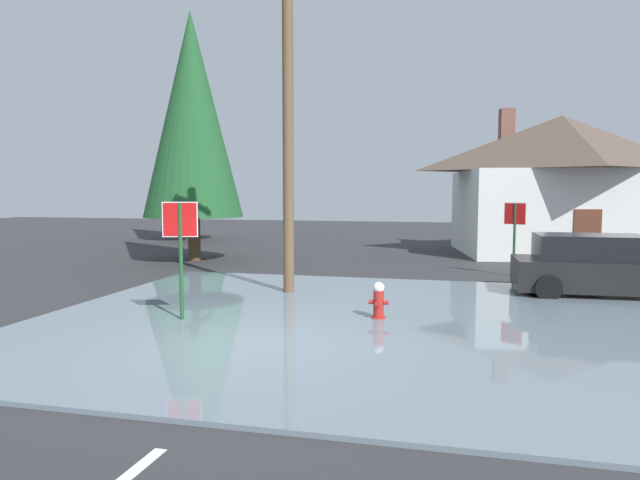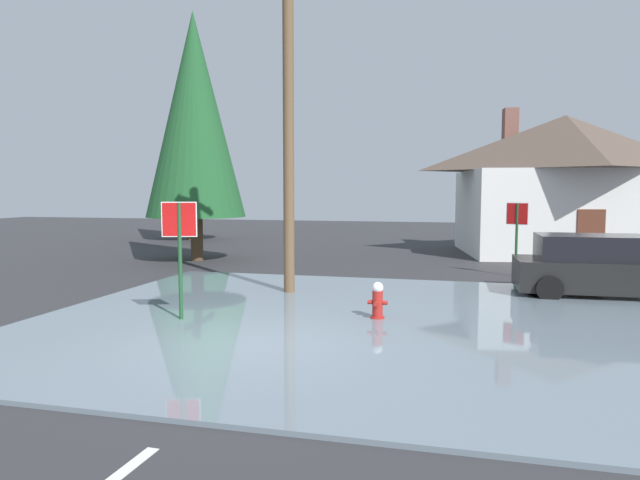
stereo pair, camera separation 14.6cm
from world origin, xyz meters
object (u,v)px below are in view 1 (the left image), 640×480
object	(u,v)px
stop_sign_near	(180,237)
pine_tree_tall_left	(192,115)
parked_car	(600,267)
fire_hydrant	(379,302)
pine_tree_mid_left	(186,129)
utility_pole	(288,110)
house	(560,182)
stop_sign_far	(515,224)

from	to	relation	value
stop_sign_near	pine_tree_tall_left	xyz separation A→B (m)	(-4.34, 9.50, 3.77)
stop_sign_near	parked_car	world-z (taller)	stop_sign_near
fire_hydrant	pine_tree_tall_left	distance (m)	12.85
stop_sign_near	parked_car	bearing A→B (deg)	29.47
pine_tree_tall_left	pine_tree_mid_left	world-z (taller)	pine_tree_mid_left
stop_sign_near	parked_car	xyz separation A→B (m)	(8.98, 5.08, -1.00)
pine_tree_mid_left	fire_hydrant	bearing A→B (deg)	-53.02
pine_tree_mid_left	utility_pole	bearing A→B (deg)	-55.11
house	pine_tree_mid_left	size ratio (longest dim) A/B	0.94
stop_sign_far	house	world-z (taller)	house
utility_pole	pine_tree_mid_left	bearing A→B (deg)	124.89
stop_sign_near	utility_pole	distance (m)	4.76
house	parked_car	size ratio (longest dim) A/B	2.21
stop_sign_near	house	xyz separation A→B (m)	(9.71, 15.37, 1.28)
stop_sign_far	parked_car	bearing A→B (deg)	-60.13
stop_sign_near	fire_hydrant	bearing A→B (deg)	15.18
stop_sign_near	utility_pole	bearing A→B (deg)	70.81
utility_pole	stop_sign_far	bearing A→B (deg)	37.70
utility_pole	parked_car	xyz separation A→B (m)	(7.76, 1.56, -3.96)
pine_tree_tall_left	parked_car	bearing A→B (deg)	-18.36
house	parked_car	world-z (taller)	house
house	parked_car	bearing A→B (deg)	-94.03
fire_hydrant	pine_tree_mid_left	xyz separation A→B (m)	(-12.70, 16.87, 5.62)
fire_hydrant	utility_pole	size ratio (longest dim) A/B	0.09
stop_sign_far	pine_tree_mid_left	distance (m)	19.28
stop_sign_near	fire_hydrant	size ratio (longest dim) A/B	3.01
fire_hydrant	parked_car	xyz separation A→B (m)	(5.10, 4.02, 0.35)
fire_hydrant	utility_pole	xyz separation A→B (m)	(-2.66, 2.46, 4.31)
pine_tree_tall_left	utility_pole	bearing A→B (deg)	-47.06
stop_sign_far	pine_tree_tall_left	world-z (taller)	pine_tree_tall_left
house	parked_car	xyz separation A→B (m)	(-0.73, -10.30, -2.28)
utility_pole	pine_tree_mid_left	world-z (taller)	pine_tree_mid_left
utility_pole	stop_sign_far	size ratio (longest dim) A/B	3.92
stop_sign_near	stop_sign_far	xyz separation A→B (m)	(7.22, 8.15, -0.11)
house	pine_tree_tall_left	bearing A→B (deg)	-157.32
utility_pole	house	xyz separation A→B (m)	(8.49, 11.85, -1.68)
utility_pole	stop_sign_far	xyz separation A→B (m)	(5.99, 4.63, -3.07)
fire_hydrant	pine_tree_tall_left	size ratio (longest dim) A/B	0.09
fire_hydrant	house	xyz separation A→B (m)	(5.83, 14.32, 2.63)
parked_car	house	bearing A→B (deg)	85.97
utility_pole	stop_sign_near	bearing A→B (deg)	-109.19
stop_sign_far	parked_car	world-z (taller)	stop_sign_far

